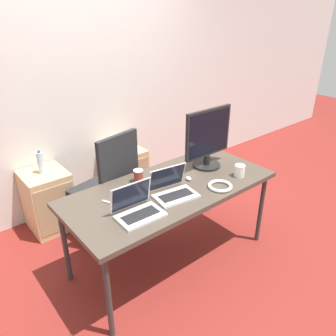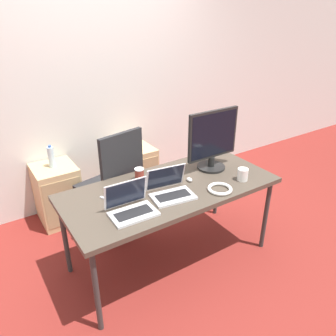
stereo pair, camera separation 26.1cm
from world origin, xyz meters
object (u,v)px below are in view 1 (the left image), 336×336
(monitor, at_px, (208,139))
(mouse, at_px, (188,179))
(office_chair, at_px, (108,198))
(laptop_left, at_px, (173,190))
(cabinet_right, at_px, (124,174))
(cable_coil, at_px, (220,186))
(water_bottle, at_px, (41,163))
(cabinet_left, at_px, (48,200))
(coffee_cup_white, at_px, (240,171))
(coffee_cup_brown, at_px, (138,176))
(laptop_right, at_px, (137,209))

(monitor, xyz_separation_m, mouse, (-0.32, -0.10, -0.25))
(office_chair, height_order, laptop_left, office_chair)
(cabinet_right, xyz_separation_m, monitor, (0.23, -1.07, 0.70))
(mouse, bearing_deg, cable_coil, -66.11)
(water_bottle, xyz_separation_m, cable_coil, (0.93, -1.43, 0.03))
(cabinet_left, distance_m, coffee_cup_white, 1.90)
(laptop_left, height_order, coffee_cup_brown, laptop_left)
(office_chair, xyz_separation_m, cable_coil, (0.54, -0.91, 0.33))
(water_bottle, xyz_separation_m, coffee_cup_brown, (0.48, -0.93, 0.07))
(laptop_left, relative_size, cable_coil, 1.77)
(laptop_right, height_order, coffee_cup_brown, laptop_right)
(monitor, xyz_separation_m, coffee_cup_white, (0.07, -0.32, -0.21))
(coffee_cup_brown, xyz_separation_m, cable_coil, (0.45, -0.50, -0.04))
(water_bottle, xyz_separation_m, laptop_right, (0.20, -1.32, 0.06))
(office_chair, xyz_separation_m, cabinet_right, (0.51, 0.52, -0.11))
(office_chair, relative_size, cabinet_right, 1.78)
(office_chair, bearing_deg, monitor, -36.81)
(cabinet_right, bearing_deg, laptop_right, -118.22)
(laptop_right, bearing_deg, water_bottle, 98.55)
(laptop_left, bearing_deg, coffee_cup_white, -10.96)
(mouse, bearing_deg, office_chair, 123.04)
(coffee_cup_white, bearing_deg, office_chair, 132.78)
(cabinet_right, xyz_separation_m, water_bottle, (-0.90, 0.00, 0.42))
(coffee_cup_white, xyz_separation_m, cable_coil, (-0.27, -0.03, -0.04))
(cabinet_left, height_order, laptop_right, laptop_right)
(laptop_right, distance_m, cable_coil, 0.74)
(water_bottle, height_order, laptop_right, laptop_right)
(mouse, distance_m, coffee_cup_brown, 0.42)
(water_bottle, bearing_deg, laptop_left, -66.17)
(coffee_cup_brown, relative_size, cable_coil, 0.55)
(water_bottle, height_order, laptop_left, laptop_left)
(cabinet_right, height_order, mouse, mouse)
(cabinet_right, bearing_deg, office_chair, -134.69)
(water_bottle, relative_size, cable_coil, 1.16)
(laptop_left, xyz_separation_m, mouse, (0.26, 0.10, -0.03))
(cabinet_left, height_order, coffee_cup_brown, coffee_cup_brown)
(monitor, bearing_deg, coffee_cup_white, -77.65)
(coffee_cup_white, distance_m, cable_coil, 0.28)
(mouse, distance_m, cable_coil, 0.28)
(cabinet_left, height_order, coffee_cup_white, coffee_cup_white)
(coffee_cup_white, height_order, cable_coil, coffee_cup_white)
(water_bottle, distance_m, laptop_right, 1.33)
(laptop_right, height_order, coffee_cup_white, laptop_right)
(monitor, bearing_deg, coffee_cup_brown, 167.59)
(laptop_left, distance_m, monitor, 0.64)
(office_chair, height_order, coffee_cup_brown, office_chair)
(office_chair, bearing_deg, laptop_left, -77.33)
(laptop_left, relative_size, monitor, 0.65)
(coffee_cup_brown, bearing_deg, laptop_right, -125.91)
(office_chair, bearing_deg, mouse, -56.96)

